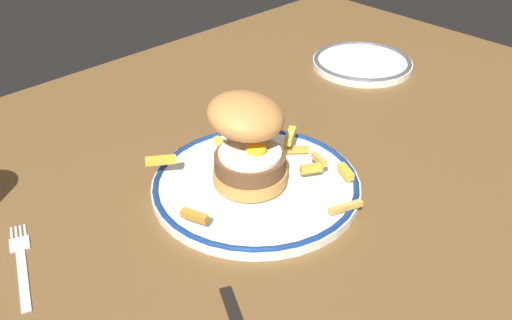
# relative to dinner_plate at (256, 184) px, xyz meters

# --- Properties ---
(ground_plane) EXTENTS (1.34, 1.04, 0.04)m
(ground_plane) POSITION_rel_dinner_plate_xyz_m (0.04, -0.03, -0.03)
(ground_plane) COLOR brown
(dinner_plate) EXTENTS (0.27, 0.27, 0.02)m
(dinner_plate) POSITION_rel_dinner_plate_xyz_m (0.00, 0.00, 0.00)
(dinner_plate) COLOR white
(dinner_plate) RESTS_ON ground_plane
(burger) EXTENTS (0.14, 0.14, 0.12)m
(burger) POSITION_rel_dinner_plate_xyz_m (-0.00, 0.01, 0.06)
(burger) COLOR #CA8A43
(burger) RESTS_ON dinner_plate
(fries_pile) EXTENTS (0.23, 0.24, 0.03)m
(fries_pile) POSITION_rel_dinner_plate_xyz_m (0.03, 0.00, 0.02)
(fries_pile) COLOR gold
(fries_pile) RESTS_ON dinner_plate
(side_plate) EXTENTS (0.19, 0.19, 0.02)m
(side_plate) POSITION_rel_dinner_plate_xyz_m (0.41, 0.14, -0.00)
(side_plate) COLOR white
(side_plate) RESTS_ON ground_plane
(fork) EXTENTS (0.06, 0.14, 0.00)m
(fork) POSITION_rel_dinner_plate_xyz_m (-0.28, 0.08, -0.01)
(fork) COLOR silver
(fork) RESTS_ON ground_plane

